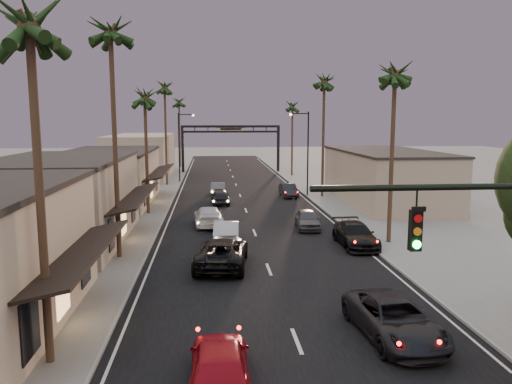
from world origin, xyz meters
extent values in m
plane|color=slate|center=(0.00, 40.00, 0.00)|extent=(200.00, 200.00, 0.00)
cube|color=black|center=(0.00, 45.00, 0.00)|extent=(14.00, 120.00, 0.02)
cube|color=slate|center=(-9.50, 52.00, 0.06)|extent=(5.00, 92.00, 0.12)
cube|color=slate|center=(9.50, 52.00, 0.06)|extent=(5.00, 92.00, 0.12)
cube|color=#A09580|center=(-13.00, 26.00, 2.75)|extent=(8.00, 14.00, 5.50)
cube|color=#BDAA90|center=(-13.00, 42.00, 2.50)|extent=(8.00, 16.00, 5.00)
cube|color=#A09580|center=(-13.00, 65.00, 3.00)|extent=(8.00, 20.00, 6.00)
cube|color=#A09580|center=(14.00, 40.00, 2.50)|extent=(8.00, 18.00, 5.00)
cylinder|color=black|center=(3.40, 4.00, 6.60)|extent=(8.40, 0.16, 0.16)
cube|color=black|center=(1.80, 4.00, 5.55)|extent=(0.28, 0.22, 1.00)
cube|color=black|center=(-7.40, 70.00, 3.50)|extent=(0.40, 0.40, 7.00)
cube|color=black|center=(7.40, 70.00, 3.50)|extent=(0.40, 0.40, 7.00)
cube|color=black|center=(0.00, 70.00, 7.10)|extent=(15.20, 0.35, 0.35)
cube|color=black|center=(0.00, 70.00, 6.30)|extent=(15.20, 0.30, 0.30)
cube|color=beige|center=(0.00, 69.98, 6.70)|extent=(4.20, 0.12, 1.00)
cylinder|color=black|center=(7.20, 45.00, 4.50)|extent=(0.16, 0.16, 9.00)
cylinder|color=black|center=(6.20, 45.00, 8.80)|extent=(2.00, 0.12, 0.12)
sphere|color=#FFD899|center=(5.30, 45.00, 8.70)|extent=(0.30, 0.30, 0.30)
cylinder|color=black|center=(-7.20, 58.00, 4.50)|extent=(0.16, 0.16, 9.00)
cylinder|color=black|center=(-6.20, 58.00, 8.80)|extent=(2.00, 0.12, 0.12)
sphere|color=#FFD899|center=(-5.30, 58.00, 8.70)|extent=(0.30, 0.30, 0.30)
cylinder|color=#38281C|center=(-8.60, 9.00, 5.50)|extent=(0.28, 0.28, 11.00)
sphere|color=black|center=(-8.60, 9.00, 11.60)|extent=(3.20, 3.20, 3.20)
cylinder|color=#38281C|center=(-8.60, 22.00, 6.50)|extent=(0.28, 0.28, 13.00)
sphere|color=black|center=(-8.60, 22.00, 13.60)|extent=(3.20, 3.20, 3.20)
cylinder|color=#38281C|center=(-8.60, 36.00, 5.00)|extent=(0.28, 0.28, 10.00)
sphere|color=black|center=(-8.60, 36.00, 10.60)|extent=(3.20, 3.20, 3.20)
cylinder|color=#38281C|center=(-8.60, 55.00, 6.00)|extent=(0.28, 0.28, 12.00)
sphere|color=black|center=(-8.60, 55.00, 12.60)|extent=(3.20, 3.20, 3.20)
cylinder|color=#38281C|center=(8.60, 24.00, 5.50)|extent=(0.28, 0.28, 11.00)
sphere|color=black|center=(8.60, 24.00, 11.60)|extent=(3.20, 3.20, 3.20)
cylinder|color=#38281C|center=(8.60, 44.00, 6.00)|extent=(0.28, 0.28, 12.00)
sphere|color=black|center=(8.60, 44.00, 12.60)|extent=(3.20, 3.20, 3.20)
cylinder|color=#38281C|center=(8.60, 64.00, 5.00)|extent=(0.28, 0.28, 10.00)
sphere|color=black|center=(8.60, 64.00, 10.60)|extent=(3.20, 3.20, 3.20)
cylinder|color=#38281C|center=(-8.30, 78.00, 5.50)|extent=(0.28, 0.28, 11.00)
sphere|color=black|center=(-8.30, 78.00, 11.60)|extent=(3.20, 3.20, 3.20)
imported|color=maroon|center=(-2.92, 7.00, 0.79)|extent=(1.93, 4.66, 1.58)
imported|color=black|center=(-2.56, 19.80, 0.82)|extent=(3.38, 6.15, 1.63)
imported|color=#ADADB3|center=(-2.11, 25.30, 0.76)|extent=(1.89, 4.70, 1.52)
imported|color=silver|center=(-3.35, 30.80, 0.75)|extent=(2.37, 5.28, 1.50)
imported|color=black|center=(-2.24, 40.62, 0.69)|extent=(1.94, 4.18, 1.39)
imported|color=#505055|center=(-2.35, 46.87, 0.69)|extent=(1.70, 4.27, 1.38)
imported|color=black|center=(3.71, 9.97, 0.76)|extent=(2.96, 5.64, 1.52)
imported|color=black|center=(6.20, 23.57, 0.76)|extent=(2.16, 5.26, 1.52)
imported|color=#454549|center=(4.09, 29.07, 0.71)|extent=(1.95, 4.29, 1.43)
imported|color=black|center=(5.09, 44.67, 0.70)|extent=(1.61, 4.31, 1.41)
camera|label=1|loc=(-3.11, -7.39, 8.22)|focal=35.00mm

